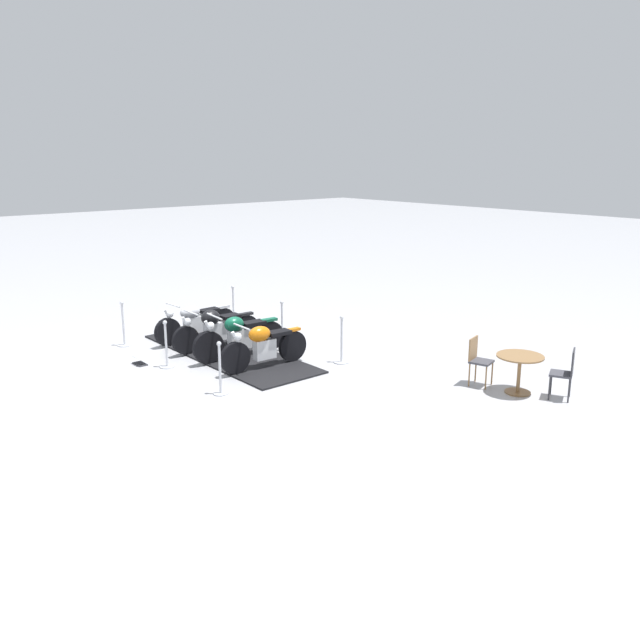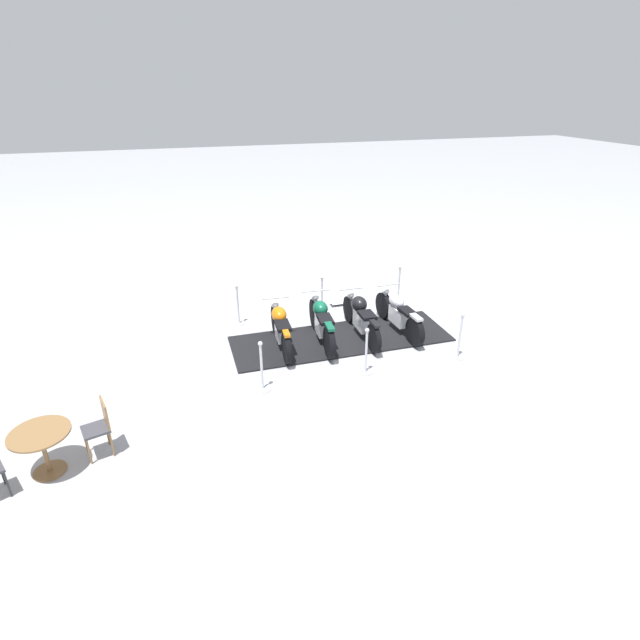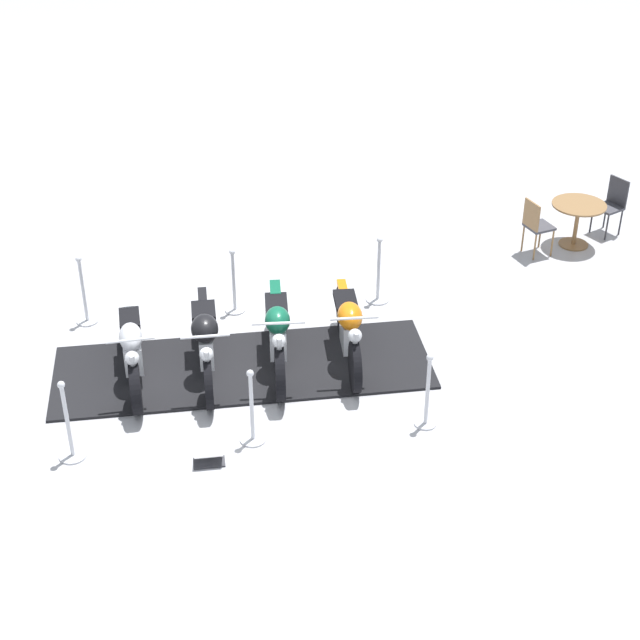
{
  "view_description": "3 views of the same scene",
  "coord_description": "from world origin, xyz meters",
  "views": [
    {
      "loc": [
        -12.44,
        7.84,
        4.44
      ],
      "look_at": [
        -2.09,
        -0.98,
        1.03
      ],
      "focal_mm": 37.22,
      "sensor_mm": 36.0,
      "label": 1
    },
    {
      "loc": [
        -3.55,
        -9.79,
        5.46
      ],
      "look_at": [
        -0.86,
        -1.11,
        1.14
      ],
      "focal_mm": 28.11,
      "sensor_mm": 36.0,
      "label": 2
    },
    {
      "loc": [
        0.61,
        10.96,
        7.55
      ],
      "look_at": [
        -1.04,
        0.08,
        0.73
      ],
      "focal_mm": 54.91,
      "sensor_mm": 36.0,
      "label": 3
    }
  ],
  "objects": [
    {
      "name": "stanchion_right_front",
      "position": [
        2.17,
        1.53,
        0.35
      ],
      "size": [
        0.34,
        0.34,
        1.09
      ],
      "color": "silver",
      "rests_on": "ground_plane"
    },
    {
      "name": "info_placard",
      "position": [
        0.57,
        1.91,
        0.05
      ],
      "size": [
        0.38,
        0.21,
        0.18
      ],
      "rotation": [
        0.0,
        0.0,
        6.28
      ],
      "color": "#333338",
      "rests_on": "ground_plane"
    },
    {
      "name": "stanchion_left_mid",
      "position": [
        -0.01,
        -1.54,
        0.35
      ],
      "size": [
        0.3,
        0.3,
        1.03
      ],
      "color": "silver",
      "rests_on": "ground_plane"
    },
    {
      "name": "motorcycle_copper",
      "position": [
        -1.44,
        0.04,
        0.54
      ],
      "size": [
        0.62,
        2.12,
        0.99
      ],
      "rotation": [
        0.0,
        0.0,
        1.52
      ],
      "color": "black",
      "rests_on": "display_platform"
    },
    {
      "name": "stanchion_right_rear",
      "position": [
        -2.15,
        1.56,
        0.38
      ],
      "size": [
        0.28,
        0.28,
        1.05
      ],
      "color": "silver",
      "rests_on": "ground_plane"
    },
    {
      "name": "motorcycle_chrome",
      "position": [
        1.44,
        0.02,
        0.49
      ],
      "size": [
        0.6,
        2.24,
        0.97
      ],
      "rotation": [
        0.0,
        0.0,
        1.62
      ],
      "color": "black",
      "rests_on": "display_platform"
    },
    {
      "name": "display_platform",
      "position": [
        0.0,
        0.0,
        0.02
      ],
      "size": [
        5.09,
        1.73,
        0.04
      ],
      "primitive_type": "cube",
      "rotation": [
        0.0,
        0.0,
        3.14
      ],
      "color": "black",
      "rests_on": "ground_plane"
    },
    {
      "name": "motorcycle_black",
      "position": [
        0.48,
        0.04,
        0.53
      ],
      "size": [
        0.61,
        2.29,
        0.96
      ],
      "rotation": [
        0.0,
        0.0,
        1.56
      ],
      "color": "black",
      "rests_on": "display_platform"
    },
    {
      "name": "stanchion_left_front",
      "position": [
        2.15,
        -1.56,
        0.36
      ],
      "size": [
        0.32,
        0.32,
        1.08
      ],
      "color": "silver",
      "rests_on": "ground_plane"
    },
    {
      "name": "stanchion_left_rear",
      "position": [
        -2.17,
        -1.53,
        0.32
      ],
      "size": [
        0.35,
        0.35,
        1.06
      ],
      "color": "silver",
      "rests_on": "ground_plane"
    },
    {
      "name": "cafe_chair_across_table",
      "position": [
        -4.98,
        -2.6,
        0.56
      ],
      "size": [
        0.49,
        0.49,
        0.96
      ],
      "rotation": [
        0.0,
        0.0,
        -2.87
      ],
      "color": "olive",
      "rests_on": "ground_plane"
    },
    {
      "name": "cafe_table",
      "position": [
        -5.78,
        -2.82,
        0.57
      ],
      "size": [
        0.89,
        0.89,
        0.75
      ],
      "color": "olive",
      "rests_on": "ground_plane"
    },
    {
      "name": "stanchion_right_mid",
      "position": [
        0.01,
        1.54,
        0.33
      ],
      "size": [
        0.33,
        0.33,
        1.03
      ],
      "color": "silver",
      "rests_on": "ground_plane"
    },
    {
      "name": "ground_plane",
      "position": [
        0.0,
        0.0,
        0.0
      ],
      "size": [
        80.0,
        80.0,
        0.0
      ],
      "primitive_type": "plane",
      "color": "#B2B2B7"
    },
    {
      "name": "motorcycle_forest",
      "position": [
        -0.48,
        0.03,
        0.53
      ],
      "size": [
        0.67,
        2.25,
        1.03
      ],
      "rotation": [
        0.0,
        0.0,
        1.49
      ],
      "color": "black",
      "rests_on": "display_platform"
    }
  ]
}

